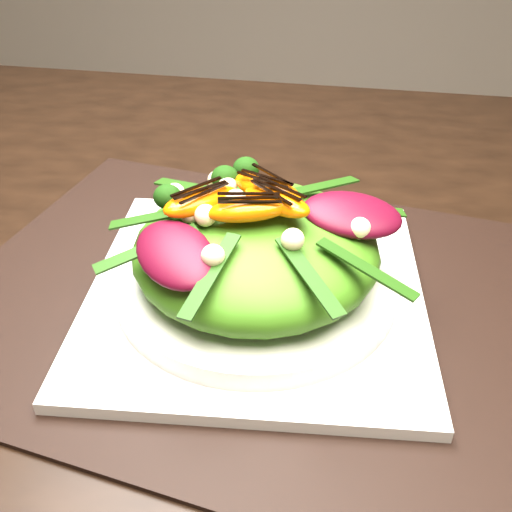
% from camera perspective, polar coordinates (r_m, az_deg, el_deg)
% --- Properties ---
extents(dining_table, '(1.60, 0.90, 0.75)m').
position_cam_1_polar(dining_table, '(0.62, -7.72, 0.93)').
color(dining_table, black).
rests_on(dining_table, floor).
extents(placemat, '(0.56, 0.46, 0.00)m').
position_cam_1_polar(placemat, '(0.51, 0.00, -4.09)').
color(placemat, black).
rests_on(placemat, dining_table).
extents(plate_base, '(0.30, 0.30, 0.01)m').
position_cam_1_polar(plate_base, '(0.51, 0.00, -3.45)').
color(plate_base, silver).
rests_on(plate_base, placemat).
extents(salad_bowl, '(0.27, 0.27, 0.02)m').
position_cam_1_polar(salad_bowl, '(0.50, 0.00, -2.21)').
color(salad_bowl, silver).
rests_on(salad_bowl, plate_base).
extents(lettuce_mound, '(0.24, 0.24, 0.07)m').
position_cam_1_polar(lettuce_mound, '(0.48, 0.00, 0.66)').
color(lettuce_mound, '#437D17').
rests_on(lettuce_mound, salad_bowl).
extents(radicchio_leaf, '(0.08, 0.06, 0.02)m').
position_cam_1_polar(radicchio_leaf, '(0.47, 9.17, 3.93)').
color(radicchio_leaf, '#410715').
rests_on(radicchio_leaf, lettuce_mound).
extents(orange_segment, '(0.07, 0.03, 0.02)m').
position_cam_1_polar(orange_segment, '(0.48, -0.57, 6.23)').
color(orange_segment, '#DE5403').
rests_on(orange_segment, lettuce_mound).
extents(broccoli_floret, '(0.03, 0.03, 0.03)m').
position_cam_1_polar(broccoli_floret, '(0.52, -7.41, 7.16)').
color(broccoli_floret, '#0E3309').
rests_on(broccoli_floret, lettuce_mound).
extents(macadamia_nut, '(0.02, 0.02, 0.02)m').
position_cam_1_polar(macadamia_nut, '(0.42, 4.48, 1.12)').
color(macadamia_nut, beige).
rests_on(macadamia_nut, lettuce_mound).
extents(balsamic_drizzle, '(0.04, 0.01, 0.00)m').
position_cam_1_polar(balsamic_drizzle, '(0.47, -0.58, 7.21)').
color(balsamic_drizzle, black).
rests_on(balsamic_drizzle, orange_segment).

